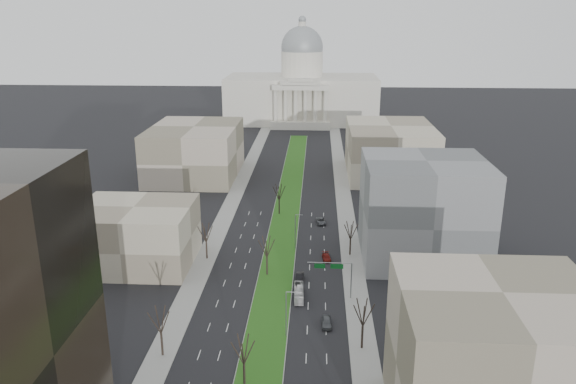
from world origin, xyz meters
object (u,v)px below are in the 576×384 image
(car_red, at_px, (326,257))
(car_grey_far, at_px, (321,221))
(box_van, at_px, (299,293))
(car_grey_near, at_px, (327,322))
(car_black, at_px, (299,277))

(car_red, xyz_separation_m, car_grey_far, (-1.31, 24.32, 0.06))
(car_grey_far, bearing_deg, box_van, -103.59)
(car_grey_far, relative_size, box_van, 0.65)
(car_red, bearing_deg, car_grey_near, -97.12)
(box_van, bearing_deg, car_red, 70.50)
(car_black, bearing_deg, car_grey_far, 84.89)
(car_grey_far, bearing_deg, car_grey_near, -96.45)
(car_red, relative_size, box_van, 0.57)
(car_grey_far, distance_m, box_van, 43.57)
(car_grey_near, xyz_separation_m, car_red, (0.32, 29.72, -0.13))
(car_black, height_order, car_grey_far, car_black)
(car_grey_near, height_order, box_van, box_van)
(car_grey_near, bearing_deg, car_grey_far, 89.92)
(car_grey_near, height_order, car_black, car_grey_near)
(car_grey_near, bearing_deg, box_van, 116.52)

